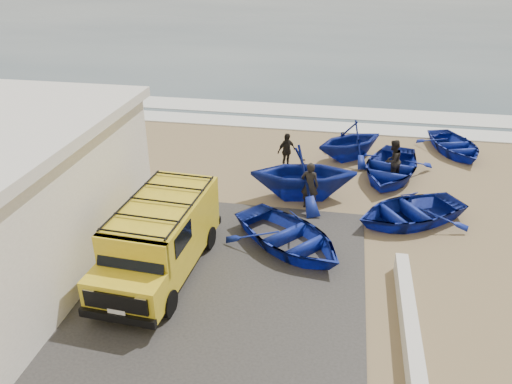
{
  "coord_description": "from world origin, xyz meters",
  "views": [
    {
      "loc": [
        3.02,
        -12.5,
        8.61
      ],
      "look_at": [
        0.41,
        1.82,
        1.2
      ],
      "focal_mm": 35.0,
      "sensor_mm": 36.0,
      "label": 1
    }
  ],
  "objects_px": {
    "parapet": "(410,333)",
    "fisherman_front": "(310,185)",
    "boat_near_left": "(289,236)",
    "boat_far_right": "(455,145)",
    "boat_mid_right": "(390,167)",
    "boat_near_right": "(409,211)",
    "boat_mid_left": "(304,173)",
    "boat_far_left": "(350,140)",
    "fisherman_back": "(286,151)",
    "fisherman_middle": "(392,161)",
    "van": "(160,236)"
  },
  "relations": [
    {
      "from": "parapet",
      "to": "fisherman_front",
      "type": "relative_size",
      "value": 3.47
    },
    {
      "from": "boat_near_left",
      "to": "boat_far_right",
      "type": "relative_size",
      "value": 1.14
    },
    {
      "from": "boat_mid_right",
      "to": "boat_far_right",
      "type": "xyz_separation_m",
      "value": [
        3.0,
        3.14,
        -0.07
      ]
    },
    {
      "from": "boat_near_right",
      "to": "fisherman_front",
      "type": "height_order",
      "value": "fisherman_front"
    },
    {
      "from": "boat_mid_left",
      "to": "boat_far_left",
      "type": "xyz_separation_m",
      "value": [
        1.62,
        4.04,
        -0.16
      ]
    },
    {
      "from": "boat_far_right",
      "to": "fisherman_front",
      "type": "relative_size",
      "value": 2.09
    },
    {
      "from": "fisherman_back",
      "to": "fisherman_middle",
      "type": "bearing_deg",
      "value": -51.85
    },
    {
      "from": "boat_mid_left",
      "to": "boat_far_left",
      "type": "distance_m",
      "value": 4.35
    },
    {
      "from": "boat_near_right",
      "to": "boat_far_right",
      "type": "bearing_deg",
      "value": 127.38
    },
    {
      "from": "boat_far_right",
      "to": "fisherman_front",
      "type": "distance_m",
      "value": 8.65
    },
    {
      "from": "parapet",
      "to": "boat_far_left",
      "type": "relative_size",
      "value": 1.84
    },
    {
      "from": "boat_mid_right",
      "to": "boat_far_left",
      "type": "relative_size",
      "value": 1.3
    },
    {
      "from": "van",
      "to": "boat_mid_right",
      "type": "xyz_separation_m",
      "value": [
        6.79,
        7.7,
        -0.73
      ]
    },
    {
      "from": "boat_near_right",
      "to": "boat_mid_right",
      "type": "relative_size",
      "value": 0.93
    },
    {
      "from": "fisherman_back",
      "to": "parapet",
      "type": "bearing_deg",
      "value": -112.33
    },
    {
      "from": "boat_near_left",
      "to": "boat_near_right",
      "type": "distance_m",
      "value": 4.47
    },
    {
      "from": "boat_mid_left",
      "to": "boat_far_right",
      "type": "bearing_deg",
      "value": -58.5
    },
    {
      "from": "boat_mid_left",
      "to": "fisherman_middle",
      "type": "bearing_deg",
      "value": -67.02
    },
    {
      "from": "van",
      "to": "boat_mid_left",
      "type": "xyz_separation_m",
      "value": [
        3.54,
        5.3,
        -0.15
      ]
    },
    {
      "from": "fisherman_middle",
      "to": "fisherman_back",
      "type": "height_order",
      "value": "fisherman_middle"
    },
    {
      "from": "boat_mid_right",
      "to": "boat_near_left",
      "type": "bearing_deg",
      "value": -105.97
    },
    {
      "from": "boat_mid_left",
      "to": "boat_far_left",
      "type": "relative_size",
      "value": 1.19
    },
    {
      "from": "boat_far_right",
      "to": "fisherman_front",
      "type": "xyz_separation_m",
      "value": [
        -5.98,
        -6.23,
        0.49
      ]
    },
    {
      "from": "boat_near_right",
      "to": "fisherman_back",
      "type": "relative_size",
      "value": 2.59
    },
    {
      "from": "van",
      "to": "parapet",
      "type": "bearing_deg",
      "value": -10.72
    },
    {
      "from": "boat_far_right",
      "to": "fisherman_back",
      "type": "distance_m",
      "value": 7.81
    },
    {
      "from": "parapet",
      "to": "fisherman_front",
      "type": "xyz_separation_m",
      "value": [
        -2.95,
        6.32,
        0.59
      ]
    },
    {
      "from": "parapet",
      "to": "boat_mid_right",
      "type": "distance_m",
      "value": 9.42
    },
    {
      "from": "parapet",
      "to": "fisherman_back",
      "type": "height_order",
      "value": "fisherman_back"
    },
    {
      "from": "fisherman_front",
      "to": "fisherman_back",
      "type": "bearing_deg",
      "value": -62.74
    },
    {
      "from": "boat_mid_right",
      "to": "boat_near_right",
      "type": "bearing_deg",
      "value": -69.18
    },
    {
      "from": "boat_far_right",
      "to": "fisherman_back",
      "type": "relative_size",
      "value": 2.36
    },
    {
      "from": "boat_far_left",
      "to": "van",
      "type": "bearing_deg",
      "value": -68.1
    },
    {
      "from": "boat_near_left",
      "to": "boat_mid_left",
      "type": "relative_size",
      "value": 1.06
    },
    {
      "from": "van",
      "to": "boat_mid_left",
      "type": "height_order",
      "value": "van"
    },
    {
      "from": "boat_near_right",
      "to": "fisherman_back",
      "type": "xyz_separation_m",
      "value": [
        -4.66,
        3.71,
        0.35
      ]
    },
    {
      "from": "boat_mid_right",
      "to": "boat_far_left",
      "type": "height_order",
      "value": "boat_far_left"
    },
    {
      "from": "van",
      "to": "boat_mid_left",
      "type": "distance_m",
      "value": 6.37
    },
    {
      "from": "boat_near_left",
      "to": "boat_far_right",
      "type": "distance_m",
      "value": 11.04
    },
    {
      "from": "boat_far_left",
      "to": "fisherman_front",
      "type": "bearing_deg",
      "value": -54.99
    },
    {
      "from": "parapet",
      "to": "fisherman_back",
      "type": "distance_m",
      "value": 10.47
    },
    {
      "from": "fisherman_front",
      "to": "boat_near_right",
      "type": "bearing_deg",
      "value": 179.2
    },
    {
      "from": "boat_mid_right",
      "to": "fisherman_front",
      "type": "relative_size",
      "value": 2.46
    },
    {
      "from": "parapet",
      "to": "boat_far_left",
      "type": "bearing_deg",
      "value": 98.27
    },
    {
      "from": "boat_far_right",
      "to": "fisherman_back",
      "type": "height_order",
      "value": "fisherman_back"
    },
    {
      "from": "fisherman_front",
      "to": "fisherman_middle",
      "type": "xyz_separation_m",
      "value": [
        3.01,
        2.83,
        -0.02
      ]
    },
    {
      "from": "boat_mid_left",
      "to": "van",
      "type": "bearing_deg",
      "value": 136.25
    },
    {
      "from": "parapet",
      "to": "boat_near_right",
      "type": "height_order",
      "value": "boat_near_right"
    },
    {
      "from": "boat_near_right",
      "to": "fisherman_back",
      "type": "distance_m",
      "value": 5.96
    },
    {
      "from": "fisherman_front",
      "to": "fisherman_middle",
      "type": "height_order",
      "value": "fisherman_front"
    }
  ]
}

